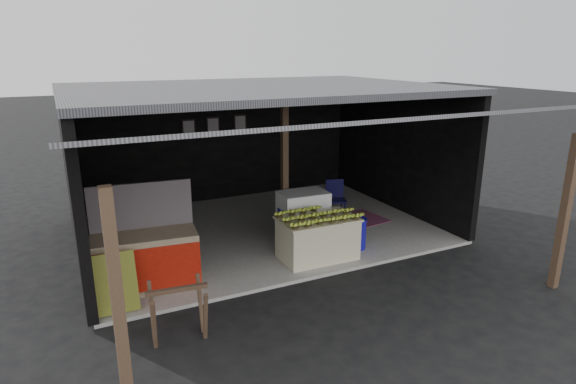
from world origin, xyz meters
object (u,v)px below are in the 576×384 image
water_barrel (356,234)px  neighbor_stall (146,258)px  white_crate (303,217)px  sawhorse (178,307)px  banana_table (318,238)px  plastic_chair (335,196)px

water_barrel → neighbor_stall: bearing=178.1°
white_crate → neighbor_stall: size_ratio=0.61×
sawhorse → water_barrel: 4.03m
white_crate → neighbor_stall: bearing=-166.3°
banana_table → white_crate: 0.82m
plastic_chair → sawhorse: bearing=-125.3°
water_barrel → banana_table: bearing=-174.8°
banana_table → water_barrel: banana_table is taller
banana_table → water_barrel: 0.89m
neighbor_stall → water_barrel: bearing=4.4°
sawhorse → water_barrel: size_ratio=1.41×
neighbor_stall → sawhorse: size_ratio=2.09×
banana_table → neighbor_stall: (-2.97, 0.20, 0.11)m
neighbor_stall → banana_table: bearing=2.3°
banana_table → water_barrel: (0.88, 0.08, -0.10)m
banana_table → plastic_chair: plastic_chair is taller
white_crate → sawhorse: 3.71m
plastic_chair → neighbor_stall: bearing=-142.3°
neighbor_stall → sawhorse: 1.63m
white_crate → water_barrel: (0.76, -0.72, -0.23)m
water_barrel → white_crate: bearing=136.5°
banana_table → white_crate: white_crate is taller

